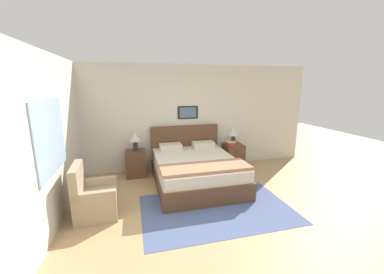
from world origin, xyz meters
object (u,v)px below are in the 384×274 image
armchair (93,199)px  nightstand_near_window (136,163)px  bed (196,170)px  table_lamp_by_door (234,132)px  nightstand_by_door (233,155)px  table_lamp_near_window (135,138)px

armchair → nightstand_near_window: size_ratio=1.48×
bed → armchair: 2.12m
nightstand_near_window → table_lamp_by_door: size_ratio=1.35×
nightstand_by_door → table_lamp_near_window: 2.55m
armchair → bed: bearing=110.2°
bed → table_lamp_near_window: 1.59m
armchair → nightstand_by_door: bearing=114.5°
nightstand_near_window → table_lamp_by_door: (2.47, -0.01, 0.62)m
nightstand_by_door → table_lamp_near_window: (-2.47, -0.01, 0.62)m
armchair → table_lamp_by_door: (3.18, 1.61, 0.62)m
nightstand_by_door → table_lamp_near_window: table_lamp_near_window is taller
bed → table_lamp_by_door: (1.23, 0.80, 0.60)m
nightstand_near_window → nightstand_by_door: size_ratio=1.00×
armchair → table_lamp_near_window: size_ratio=2.00×
table_lamp_by_door → nightstand_near_window: bearing=179.8°
nightstand_near_window → nightstand_by_door: 2.48m
armchair → table_lamp_by_door: table_lamp_by_door is taller
bed → nightstand_near_window: bed is taller
table_lamp_near_window → table_lamp_by_door: size_ratio=1.00×
table_lamp_by_door → bed: bearing=-146.9°
bed → nightstand_near_window: 1.48m
nightstand_near_window → table_lamp_near_window: (0.01, -0.01, 0.62)m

